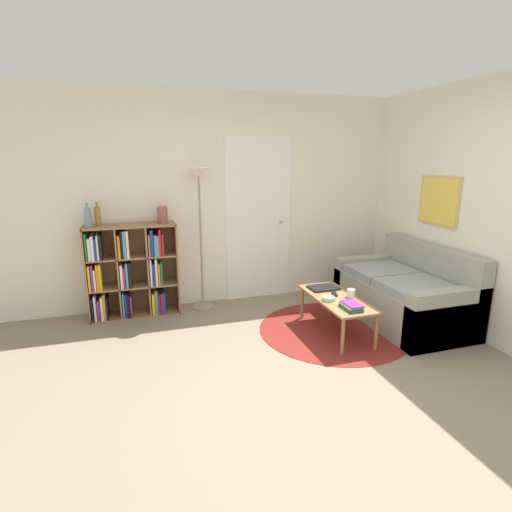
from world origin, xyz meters
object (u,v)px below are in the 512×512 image
Objects in this scene: couch at (406,295)px; vase_on_shelf at (162,215)px; bookshelf at (129,272)px; cup at (351,293)px; floor_lamp at (199,195)px; coffee_table at (337,301)px; bottle_middle at (98,216)px; laptop at (323,288)px; bottle_left at (88,217)px; bowl at (329,299)px.

vase_on_shelf is at bearing 157.30° from couch.
cup is at bearing -28.45° from bookshelf.
coffee_table is at bearing -43.52° from floor_lamp.
bottle_middle is 1.37× the size of vase_on_shelf.
bookshelf is 1.21m from floor_lamp.
bookshelf is at bearing 179.19° from floor_lamp.
coffee_table is (-0.94, -0.09, 0.06)m from couch.
floor_lamp is (0.85, -0.01, 0.87)m from bookshelf.
laptop is 1.22× the size of bottle_left.
bottle_middle reaches higher than bookshelf.
cup is (2.22, -1.20, -0.09)m from bookshelf.
coffee_table is 0.15m from bowl.
vase_on_shelf is at bearing 141.32° from bowl.
bowl is 0.27m from cup.
floor_lamp reaches higher than bowl.
cup is (0.27, 0.02, 0.02)m from bowl.
laptop reaches higher than coffee_table.
laptop is at bearing 166.79° from couch.
vase_on_shelf is (0.41, 0.00, 0.65)m from bookshelf.
floor_lamp is at bearing 145.13° from laptop.
couch is 2.95m from vase_on_shelf.
floor_lamp is 1.25m from bottle_left.
cup is 0.32× the size of bottle_left.
bottle_left is (-0.39, -0.01, 0.66)m from bookshelf.
cup is (0.15, -0.03, 0.09)m from coffee_table.
vase_on_shelf is (-1.66, 0.86, 0.77)m from laptop.
laptop is (-0.00, 0.31, 0.05)m from coffee_table.
bowl is 2.74m from bottle_left.
vase_on_shelf reaches higher than cup.
bottle_middle is at bearing 178.22° from floor_lamp.
bottle_left is at bearing 155.44° from cup.
vase_on_shelf is at bearing 0.15° from bookshelf.
couch is at bearing 8.40° from cup.
bookshelf is at bearing -179.85° from vase_on_shelf.
cup is 0.32× the size of bottle_middle.
coffee_table is 2.77m from bottle_middle.
couch reaches higher than coffee_table.
bottle_middle reaches higher than couch.
bowl is (1.10, -1.21, -0.98)m from floor_lamp.
bowl is 1.54× the size of cup.
coffee_table is at bearing 22.89° from bowl.
bowl reaches higher than laptop.
bottle_middle is at bearing 153.07° from coffee_table.
bottle_middle is (-2.50, 1.22, 0.75)m from cup.
vase_on_shelf is (-1.53, 1.23, 0.76)m from bowl.
cup reaches higher than laptop.
vase_on_shelf is (-1.66, 1.17, 0.83)m from coffee_table.
bowl is 2.11m from vase_on_shelf.
laptop is (-0.94, 0.22, 0.11)m from couch.
laptop is at bearing -20.64° from bottle_middle.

